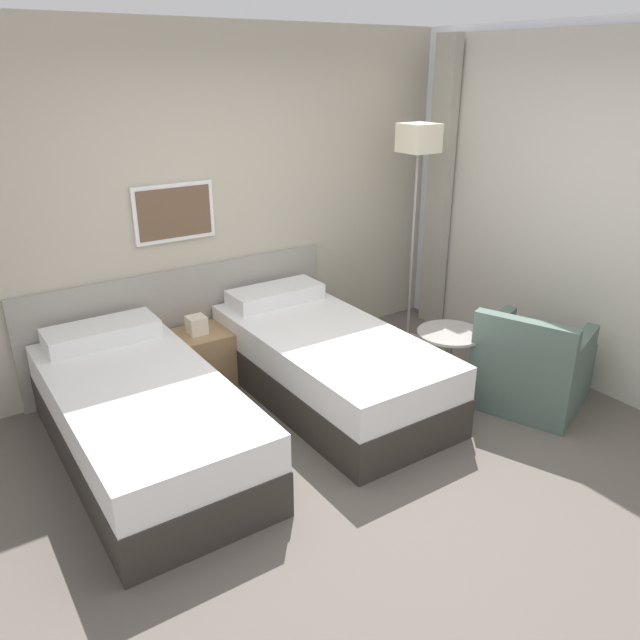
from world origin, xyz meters
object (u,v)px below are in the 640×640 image
nightstand (199,357)px  armchair (531,370)px  bed_near_door (143,419)px  floor_lamp (418,155)px  side_table (449,351)px  bed_near_window (327,363)px

nightstand → armchair: size_ratio=0.59×
bed_near_door → armchair: 2.81m
floor_lamp → side_table: size_ratio=3.62×
floor_lamp → armchair: bearing=-90.7°
bed_near_door → armchair: armchair is taller
bed_near_door → bed_near_window: bearing=0.0°
side_table → bed_near_door: bearing=167.1°
nightstand → side_table: size_ratio=1.06×
bed_near_door → nightstand: bed_near_door is taller
floor_lamp → nightstand: bearing=171.3°
nightstand → armchair: bearing=-41.2°
bed_near_door → bed_near_window: (1.44, 0.00, 0.00)m
nightstand → floor_lamp: (1.95, -0.30, 1.46)m
nightstand → floor_lamp: size_ratio=0.29×
floor_lamp → side_table: (-0.46, -0.97, -1.31)m
bed_near_window → armchair: 1.53m
bed_near_window → nightstand: (-0.72, 0.76, -0.06)m
bed_near_door → armchair: (2.65, -0.93, -0.01)m
bed_near_window → nightstand: bed_near_window is taller
bed_near_window → floor_lamp: (1.23, 0.46, 1.41)m
nightstand → side_table: bearing=-40.5°
floor_lamp → armchair: floor_lamp is taller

